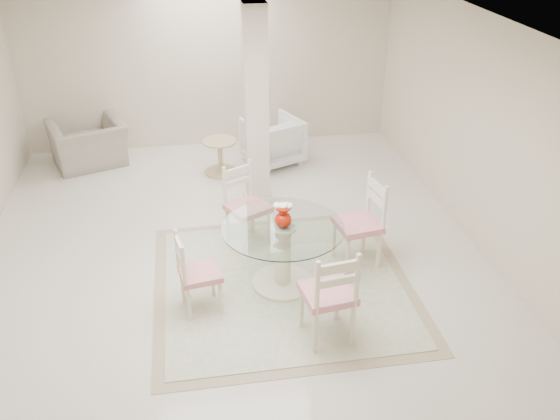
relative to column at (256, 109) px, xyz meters
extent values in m
plane|color=white|center=(-0.50, -1.30, -1.35)|extent=(7.00, 7.00, 0.00)
cube|color=beige|center=(-0.50, 2.20, 0.00)|extent=(6.00, 0.02, 2.70)
cube|color=beige|center=(-0.50, -4.80, 0.00)|extent=(6.00, 0.02, 2.70)
cube|color=beige|center=(2.50, -1.30, 0.00)|extent=(0.02, 7.00, 2.70)
cube|color=white|center=(-0.50, -1.30, 1.35)|extent=(6.00, 7.00, 0.02)
cube|color=beige|center=(0.00, 0.00, 0.00)|extent=(0.30, 0.30, 2.70)
cube|color=tan|center=(0.01, -2.05, -1.35)|extent=(2.84, 2.84, 0.01)
cube|color=beige|center=(0.01, -2.05, -1.34)|extent=(2.60, 2.60, 0.01)
cylinder|color=beige|center=(0.01, -2.05, -1.32)|extent=(0.69, 0.69, 0.05)
cylinder|color=beige|center=(0.01, -2.05, -0.96)|extent=(0.17, 0.17, 0.71)
cylinder|color=beige|center=(0.01, -2.05, -0.62)|extent=(0.28, 0.28, 0.03)
cylinder|color=white|center=(0.01, -2.05, -0.60)|extent=(1.31, 1.31, 0.01)
ellipsoid|color=#AA1805|center=(0.01, -2.05, -0.51)|extent=(0.18, 0.18, 0.17)
cylinder|color=#AA1805|center=(0.01, -2.05, -0.40)|extent=(0.10, 0.10, 0.05)
cylinder|color=#AA1805|center=(0.01, -2.05, -0.36)|extent=(0.16, 0.16, 0.02)
ellipsoid|color=silver|center=(0.01, -2.05, -0.34)|extent=(0.10, 0.10, 0.05)
ellipsoid|color=silver|center=(0.07, -2.03, -0.35)|extent=(0.10, 0.10, 0.05)
ellipsoid|color=silver|center=(-0.04, -2.02, -0.35)|extent=(0.10, 0.10, 0.05)
cylinder|color=#F4E9C9|center=(0.70, -1.61, -1.10)|extent=(0.05, 0.05, 0.50)
cylinder|color=#F4E9C9|center=(0.76, -1.99, -1.10)|extent=(0.05, 0.05, 0.50)
cylinder|color=#F4E9C9|center=(1.08, -1.55, -1.10)|extent=(0.05, 0.05, 0.50)
cylinder|color=#F4E9C9|center=(1.14, -1.93, -1.10)|extent=(0.05, 0.05, 0.50)
cube|color=red|center=(0.92, -1.77, -0.81)|extent=(0.55, 0.55, 0.08)
cube|color=#F4E9C9|center=(1.13, -1.74, -0.45)|extent=(0.12, 0.44, 0.58)
cylinder|color=beige|center=(-0.34, -1.39, -1.11)|extent=(0.05, 0.05, 0.47)
cylinder|color=beige|center=(-0.02, -1.22, -1.11)|extent=(0.05, 0.05, 0.47)
cylinder|color=beige|center=(-0.51, -1.06, -1.11)|extent=(0.05, 0.05, 0.47)
cylinder|color=beige|center=(-0.18, -0.89, -1.11)|extent=(0.05, 0.05, 0.47)
cube|color=#B41F13|center=(-0.26, -1.14, -0.84)|extent=(0.61, 0.61, 0.07)
cube|color=beige|center=(-0.36, -0.95, -0.50)|extent=(0.39, 0.23, 0.55)
cylinder|color=#F1E4C6|center=(-0.71, -2.46, -1.14)|extent=(0.04, 0.04, 0.42)
cylinder|color=#F1E4C6|center=(-0.76, -2.13, -1.14)|extent=(0.04, 0.04, 0.42)
cylinder|color=#F1E4C6|center=(-1.03, -2.51, -1.14)|extent=(0.04, 0.04, 0.42)
cylinder|color=#F1E4C6|center=(-1.09, -2.19, -1.14)|extent=(0.04, 0.04, 0.42)
cube|color=red|center=(-0.90, -2.32, -0.90)|extent=(0.47, 0.47, 0.06)
cube|color=#F1E4C6|center=(-1.08, -2.35, -0.59)|extent=(0.10, 0.37, 0.49)
cylinder|color=#F1E3C6|center=(0.45, -2.74, -1.10)|extent=(0.05, 0.05, 0.49)
cylinder|color=#F1E3C6|center=(0.07, -2.79, -1.10)|extent=(0.05, 0.05, 0.49)
cylinder|color=#F1E3C6|center=(0.51, -3.12, -1.10)|extent=(0.05, 0.05, 0.49)
cylinder|color=#F1E3C6|center=(0.12, -3.17, -1.10)|extent=(0.05, 0.05, 0.49)
cube|color=#B41326|center=(0.29, -2.96, -0.82)|extent=(0.53, 0.53, 0.07)
cube|color=#F1E3C6|center=(0.32, -3.17, -0.46)|extent=(0.43, 0.11, 0.58)
imported|color=#A29486|center=(-2.46, 1.63, -1.00)|extent=(1.34, 1.26, 0.71)
imported|color=white|center=(0.40, 1.24, -0.98)|extent=(1.05, 1.06, 0.74)
cylinder|color=#D4B882|center=(-0.45, 0.98, -1.33)|extent=(0.50, 0.50, 0.04)
cylinder|color=#D4B882|center=(-0.45, 0.98, -1.08)|extent=(0.07, 0.07, 0.48)
cylinder|color=#D4B882|center=(-0.45, 0.98, -0.83)|extent=(0.52, 0.52, 0.03)
camera|label=1|loc=(-0.90, -7.36, 2.62)|focal=38.00mm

